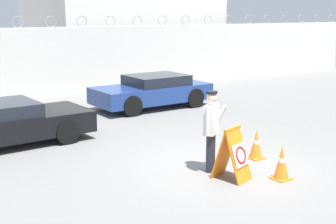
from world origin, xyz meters
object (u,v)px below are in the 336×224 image
(barricade_sign, at_px, (233,154))
(traffic_cone_mid, at_px, (282,163))
(parked_car_front_coupe, at_px, (0,124))
(traffic_cone_near, at_px, (256,144))
(parked_car_rear_sedan, at_px, (153,91))
(security_guard, at_px, (211,127))

(barricade_sign, xyz_separation_m, traffic_cone_mid, (0.86, -0.56, -0.20))
(traffic_cone_mid, bearing_deg, parked_car_front_coupe, 126.85)
(traffic_cone_near, bearing_deg, parked_car_rear_sedan, 80.96)
(traffic_cone_near, xyz_separation_m, parked_car_rear_sedan, (1.05, 6.62, 0.28))
(parked_car_front_coupe, height_order, parked_car_rear_sedan, parked_car_rear_sedan)
(security_guard, height_order, traffic_cone_near, security_guard)
(traffic_cone_mid, distance_m, parked_car_front_coupe, 7.25)
(traffic_cone_near, distance_m, traffic_cone_mid, 1.46)
(traffic_cone_mid, bearing_deg, security_guard, 127.62)
(barricade_sign, distance_m, traffic_cone_near, 1.63)
(barricade_sign, relative_size, parked_car_rear_sedan, 0.26)
(traffic_cone_near, relative_size, parked_car_front_coupe, 0.15)
(barricade_sign, xyz_separation_m, security_guard, (-0.08, 0.66, 0.45))
(barricade_sign, height_order, traffic_cone_near, barricade_sign)
(barricade_sign, xyz_separation_m, parked_car_rear_sedan, (2.46, 7.42, 0.06))
(security_guard, bearing_deg, traffic_cone_mid, -86.89)
(parked_car_rear_sedan, bearing_deg, parked_car_front_coupe, 18.16)
(parked_car_front_coupe, bearing_deg, parked_car_rear_sedan, 16.15)
(traffic_cone_near, bearing_deg, barricade_sign, -150.40)
(barricade_sign, bearing_deg, parked_car_rear_sedan, 52.63)
(traffic_cone_near, bearing_deg, parked_car_front_coupe, 137.77)
(traffic_cone_mid, relative_size, parked_car_rear_sedan, 0.17)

